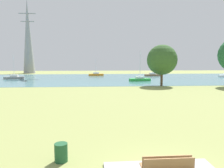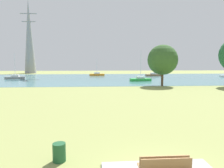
% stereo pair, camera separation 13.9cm
% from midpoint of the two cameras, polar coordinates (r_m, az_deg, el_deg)
% --- Properties ---
extents(ground_plane, '(160.00, 160.00, 0.00)m').
position_cam_midpoint_polar(ground_plane, '(29.23, 0.77, -2.50)').
color(ground_plane, '#8C9351').
extents(bench_facing_water, '(1.80, 0.48, 0.89)m').
position_cam_midpoint_polar(bench_facing_water, '(8.39, 14.18, -21.20)').
color(bench_facing_water, '#9DA27F').
rests_on(bench_facing_water, concrete_pad).
extents(litter_bin, '(0.56, 0.56, 0.80)m').
position_cam_midpoint_polar(litter_bin, '(9.76, -13.76, -17.62)').
color(litter_bin, '#1E512D').
rests_on(litter_bin, ground).
extents(water_surface, '(140.00, 40.00, 0.02)m').
position_cam_midpoint_polar(water_surface, '(57.02, -1.58, 1.61)').
color(water_surface, teal).
rests_on(water_surface, ground).
extents(sailboat_orange, '(4.84, 1.62, 5.43)m').
position_cam_midpoint_polar(sailboat_orange, '(67.80, -4.06, 2.65)').
color(sailboat_orange, orange).
rests_on(sailboat_orange, water_surface).
extents(sailboat_gray, '(4.96, 2.13, 6.56)m').
position_cam_midpoint_polar(sailboat_gray, '(59.35, -24.77, 1.67)').
color(sailboat_gray, gray).
rests_on(sailboat_gray, water_surface).
extents(sailboat_brown, '(4.97, 2.18, 7.85)m').
position_cam_midpoint_polar(sailboat_brown, '(66.70, 11.27, 2.52)').
color(sailboat_brown, brown).
rests_on(sailboat_brown, water_surface).
extents(sailboat_green, '(4.98, 2.29, 6.84)m').
position_cam_midpoint_polar(sailboat_green, '(48.44, 7.86, 1.33)').
color(sailboat_green, green).
rests_on(sailboat_green, water_surface).
extents(tree_east_far, '(5.50, 5.50, 7.49)m').
position_cam_midpoint_polar(tree_east_far, '(39.51, 13.72, 6.40)').
color(tree_east_far, brown).
rests_on(tree_east_far, ground).
extents(electricity_pylon, '(6.40, 4.40, 28.65)m').
position_cam_midpoint_polar(electricity_pylon, '(89.15, -21.54, 11.98)').
color(electricity_pylon, gray).
rests_on(electricity_pylon, ground).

